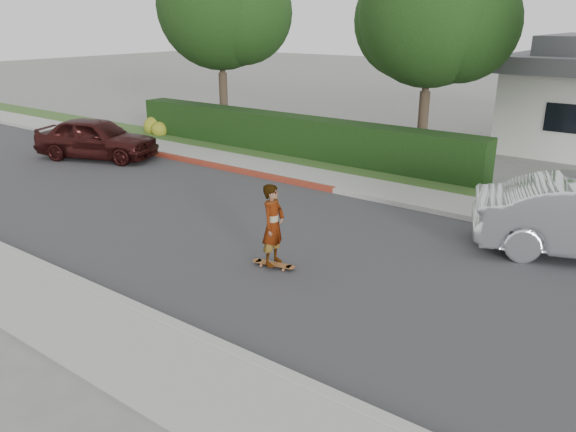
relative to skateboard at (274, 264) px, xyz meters
name	(u,v)px	position (x,y,z in m)	size (l,w,h in m)	color
ground	(214,224)	(-2.84, 1.17, -0.08)	(120.00, 120.00, 0.00)	slate
road	(214,224)	(-2.84, 1.17, -0.08)	(60.00, 8.00, 0.01)	#2D2D30
curb_near	(68,278)	(-2.84, -2.93, -0.01)	(60.00, 0.20, 0.15)	#9E9E99
sidewalk_near	(24,296)	(-2.84, -3.83, -0.02)	(60.00, 1.60, 0.12)	gray
curb_far	(307,185)	(-2.84, 5.27, -0.01)	(60.00, 0.20, 0.15)	#9E9E99
curb_red_section	(192,161)	(-7.84, 5.27, -0.01)	(12.00, 0.21, 0.15)	maroon
sidewalk_far	(323,179)	(-2.84, 6.17, -0.02)	(60.00, 1.60, 0.12)	gray
planting_strip	(349,169)	(-2.84, 7.77, -0.03)	(60.00, 1.60, 0.10)	#2D4C1E
hedge	(289,135)	(-5.84, 8.37, 0.67)	(15.00, 1.00, 1.50)	black
flowering_shrub	(156,128)	(-12.85, 7.90, 0.25)	(1.40, 1.00, 0.90)	#2D4C19
tree_left	(223,9)	(-10.35, 9.85, 5.18)	(5.99, 5.21, 8.00)	#33261C
tree_center	(433,18)	(-1.35, 10.35, 4.82)	(5.66, 4.84, 7.44)	#33261C
skateboard	(274,264)	(0.00, 0.00, 0.00)	(0.98, 0.38, 0.09)	#C26335
skateboarder	(273,225)	(0.00, 0.00, 0.87)	(0.62, 0.41, 1.70)	white
car_maroon	(96,138)	(-11.13, 3.69, 0.67)	(1.79, 4.46, 1.52)	black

